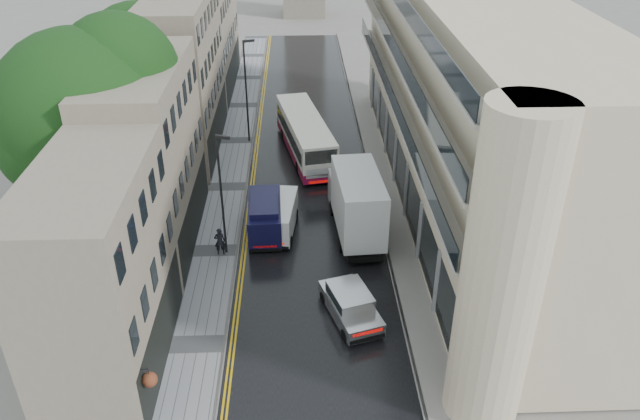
{
  "coord_description": "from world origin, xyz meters",
  "views": [
    {
      "loc": [
        -0.71,
        -12.58,
        21.27
      ],
      "look_at": [
        0.45,
        18.0,
        3.52
      ],
      "focal_mm": 35.0,
      "sensor_mm": 36.0,
      "label": 1
    }
  ],
  "objects_px": {
    "silver_hatchback": "(345,327)",
    "tree_far": "(144,81)",
    "lamp_post_far": "(246,93)",
    "lamp_post_near": "(222,197)",
    "tree_near": "(88,144)",
    "white_lorry": "(341,219)",
    "white_van": "(259,230)",
    "navy_van": "(249,230)",
    "pedestrian": "(220,241)",
    "cream_bus": "(298,155)"
  },
  "relations": [
    {
      "from": "tree_near",
      "to": "lamp_post_near",
      "type": "xyz_separation_m",
      "value": [
        7.31,
        -0.99,
        -3.01
      ]
    },
    {
      "from": "pedestrian",
      "to": "cream_bus",
      "type": "bearing_deg",
      "value": -123.57
    },
    {
      "from": "tree_near",
      "to": "cream_bus",
      "type": "distance_m",
      "value": 16.09
    },
    {
      "from": "pedestrian",
      "to": "lamp_post_near",
      "type": "xyz_separation_m",
      "value": [
        0.32,
        0.18,
        2.93
      ]
    },
    {
      "from": "white_lorry",
      "to": "silver_hatchback",
      "type": "relative_size",
      "value": 1.89
    },
    {
      "from": "silver_hatchback",
      "to": "lamp_post_far",
      "type": "height_order",
      "value": "lamp_post_far"
    },
    {
      "from": "white_van",
      "to": "navy_van",
      "type": "bearing_deg",
      "value": -142.94
    },
    {
      "from": "lamp_post_far",
      "to": "navy_van",
      "type": "bearing_deg",
      "value": -102.52
    },
    {
      "from": "cream_bus",
      "to": "lamp_post_near",
      "type": "height_order",
      "value": "lamp_post_near"
    },
    {
      "from": "silver_hatchback",
      "to": "lamp_post_far",
      "type": "xyz_separation_m",
      "value": [
        -6.26,
        24.7,
        3.43
      ]
    },
    {
      "from": "silver_hatchback",
      "to": "tree_near",
      "type": "bearing_deg",
      "value": 130.03
    },
    {
      "from": "tree_near",
      "to": "white_van",
      "type": "xyz_separation_m",
      "value": [
        9.27,
        -0.13,
        -5.85
      ]
    },
    {
      "from": "tree_near",
      "to": "lamp_post_near",
      "type": "relative_size",
      "value": 1.82
    },
    {
      "from": "lamp_post_far",
      "to": "white_lorry",
      "type": "bearing_deg",
      "value": -84.72
    },
    {
      "from": "white_lorry",
      "to": "pedestrian",
      "type": "relative_size",
      "value": 4.82
    },
    {
      "from": "white_van",
      "to": "pedestrian",
      "type": "relative_size",
      "value": 2.69
    },
    {
      "from": "tree_far",
      "to": "navy_van",
      "type": "bearing_deg",
      "value": -57.98
    },
    {
      "from": "cream_bus",
      "to": "lamp_post_far",
      "type": "xyz_separation_m",
      "value": [
        -4.06,
        6.1,
        2.71
      ]
    },
    {
      "from": "white_van",
      "to": "white_lorry",
      "type": "bearing_deg",
      "value": -3.15
    },
    {
      "from": "white_lorry",
      "to": "silver_hatchback",
      "type": "height_order",
      "value": "white_lorry"
    },
    {
      "from": "tree_near",
      "to": "tree_far",
      "type": "distance_m",
      "value": 13.02
    },
    {
      "from": "white_van",
      "to": "pedestrian",
      "type": "distance_m",
      "value": 2.51
    },
    {
      "from": "silver_hatchback",
      "to": "lamp_post_near",
      "type": "distance_m",
      "value": 10.84
    },
    {
      "from": "silver_hatchback",
      "to": "white_lorry",
      "type": "bearing_deg",
      "value": 70.57
    },
    {
      "from": "lamp_post_near",
      "to": "tree_far",
      "type": "bearing_deg",
      "value": 137.91
    },
    {
      "from": "lamp_post_near",
      "to": "lamp_post_far",
      "type": "relative_size",
      "value": 0.91
    },
    {
      "from": "tree_near",
      "to": "lamp_post_far",
      "type": "bearing_deg",
      "value": 63.96
    },
    {
      "from": "silver_hatchback",
      "to": "pedestrian",
      "type": "bearing_deg",
      "value": 114.45
    },
    {
      "from": "silver_hatchback",
      "to": "lamp_post_near",
      "type": "height_order",
      "value": "lamp_post_near"
    },
    {
      "from": "tree_far",
      "to": "pedestrian",
      "type": "bearing_deg",
      "value": -64.73
    },
    {
      "from": "tree_near",
      "to": "cream_bus",
      "type": "bearing_deg",
      "value": 39.32
    },
    {
      "from": "silver_hatchback",
      "to": "white_van",
      "type": "relative_size",
      "value": 0.95
    },
    {
      "from": "white_lorry",
      "to": "white_van",
      "type": "xyz_separation_m",
      "value": [
        -4.98,
        0.88,
        -1.17
      ]
    },
    {
      "from": "tree_near",
      "to": "white_van",
      "type": "relative_size",
      "value": 2.91
    },
    {
      "from": "tree_far",
      "to": "silver_hatchback",
      "type": "relative_size",
      "value": 2.75
    },
    {
      "from": "tree_near",
      "to": "white_van",
      "type": "bearing_deg",
      "value": -0.82
    },
    {
      "from": "white_van",
      "to": "pedestrian",
      "type": "height_order",
      "value": "white_van"
    },
    {
      "from": "tree_far",
      "to": "lamp_post_near",
      "type": "distance_m",
      "value": 15.81
    },
    {
      "from": "navy_van",
      "to": "white_lorry",
      "type": "bearing_deg",
      "value": -7.61
    },
    {
      "from": "cream_bus",
      "to": "navy_van",
      "type": "xyz_separation_m",
      "value": [
        -3.02,
        -10.07,
        -0.28
      ]
    },
    {
      "from": "white_lorry",
      "to": "silver_hatchback",
      "type": "xyz_separation_m",
      "value": [
        -0.32,
        -7.99,
        -1.4
      ]
    },
    {
      "from": "white_van",
      "to": "lamp_post_far",
      "type": "distance_m",
      "value": 16.24
    },
    {
      "from": "tree_near",
      "to": "lamp_post_near",
      "type": "distance_m",
      "value": 7.97
    },
    {
      "from": "white_lorry",
      "to": "lamp_post_far",
      "type": "xyz_separation_m",
      "value": [
        -6.58,
        16.72,
        2.03
      ]
    },
    {
      "from": "tree_far",
      "to": "pedestrian",
      "type": "height_order",
      "value": "tree_far"
    },
    {
      "from": "tree_far",
      "to": "lamp_post_far",
      "type": "bearing_deg",
      "value": 20.16
    },
    {
      "from": "cream_bus",
      "to": "lamp_post_far",
      "type": "distance_m",
      "value": 7.81
    },
    {
      "from": "tree_near",
      "to": "pedestrian",
      "type": "height_order",
      "value": "tree_near"
    },
    {
      "from": "tree_far",
      "to": "silver_hatchback",
      "type": "distance_m",
      "value": 26.43
    },
    {
      "from": "silver_hatchback",
      "to": "tree_far",
      "type": "bearing_deg",
      "value": 104.67
    }
  ]
}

